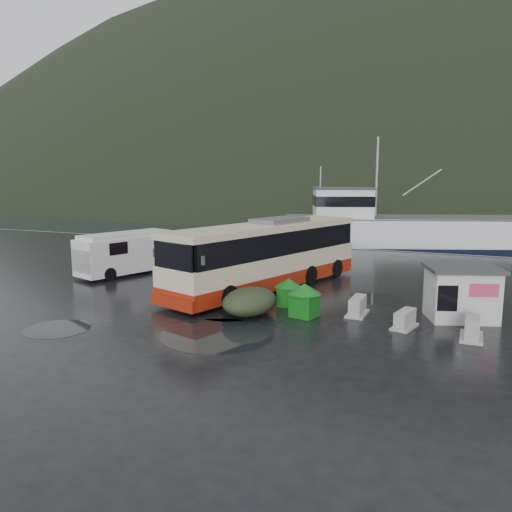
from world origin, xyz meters
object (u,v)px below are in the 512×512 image
at_px(jersey_barrier_a, 404,328).
at_px(jersey_barrier_c, 471,338).
at_px(waste_bin_right, 304,316).
at_px(white_van, 127,274).
at_px(jersey_barrier_b, 357,315).
at_px(ticket_kiosk, 460,319).
at_px(waste_bin_left, 288,306).
at_px(dome_tent, 250,314).
at_px(coach_bus, 267,288).
at_px(fishing_trawler, 408,238).

distance_m(jersey_barrier_a, jersey_barrier_c, 2.56).
distance_m(waste_bin_right, jersey_barrier_a, 4.31).
xyz_separation_m(white_van, jersey_barrier_b, (15.31, -3.80, 0.00)).
xyz_separation_m(ticket_kiosk, jersey_barrier_a, (-2.10, -2.21, 0.00)).
bearing_deg(jersey_barrier_b, waste_bin_left, 174.33).
relative_size(dome_tent, jersey_barrier_c, 1.89).
distance_m(coach_bus, jersey_barrier_c, 11.58).
distance_m(coach_bus, waste_bin_right, 5.83).
relative_size(waste_bin_right, ticket_kiosk, 0.50).
relative_size(white_van, fishing_trawler, 0.22).
height_order(waste_bin_right, jersey_barrier_c, waste_bin_right).
distance_m(waste_bin_left, dome_tent, 2.41).
height_order(ticket_kiosk, jersey_barrier_a, ticket_kiosk).
distance_m(jersey_barrier_b, fishing_trawler, 29.46).
xyz_separation_m(waste_bin_right, jersey_barrier_a, (4.31, -0.05, 0.00)).
bearing_deg(coach_bus, fishing_trawler, 97.51).
height_order(white_van, jersey_barrier_a, white_van).
height_order(waste_bin_left, fishing_trawler, fishing_trawler).
height_order(waste_bin_left, jersey_barrier_b, waste_bin_left).
xyz_separation_m(waste_bin_left, ticket_kiosk, (7.65, 0.67, 0.00)).
bearing_deg(fishing_trawler, waste_bin_left, -114.78).
xyz_separation_m(coach_bus, jersey_barrier_b, (5.69, -3.47, 0.00)).
height_order(coach_bus, ticket_kiosk, coach_bus).
bearing_deg(white_van, jersey_barrier_b, 4.88).
relative_size(jersey_barrier_b, jersey_barrier_c, 0.99).
xyz_separation_m(jersey_barrier_a, jersey_barrier_c, (2.53, -0.42, 0.00)).
bearing_deg(white_van, waste_bin_left, 2.63).
bearing_deg(jersey_barrier_a, waste_bin_right, 179.27).
bearing_deg(fishing_trawler, jersey_barrier_b, -108.17).
height_order(white_van, waste_bin_right, white_van).
distance_m(waste_bin_right, jersey_barrier_b, 2.43).
height_order(waste_bin_right, jersey_barrier_b, waste_bin_right).
height_order(dome_tent, jersey_barrier_a, dome_tent).
height_order(ticket_kiosk, jersey_barrier_c, ticket_kiosk).
distance_m(waste_bin_right, dome_tent, 2.44).
relative_size(dome_tent, jersey_barrier_a, 2.11).
relative_size(coach_bus, dome_tent, 4.38).
relative_size(waste_bin_left, fishing_trawler, 0.05).
bearing_deg(fishing_trawler, waste_bin_right, -112.21).
bearing_deg(fishing_trawler, dome_tent, -116.45).
bearing_deg(jersey_barrier_b, white_van, 166.07).
relative_size(dome_tent, fishing_trawler, 0.11).
bearing_deg(waste_bin_left, ticket_kiosk, 4.97).
bearing_deg(waste_bin_right, jersey_barrier_a, -0.73).
height_order(ticket_kiosk, jersey_barrier_b, ticket_kiosk).
relative_size(waste_bin_right, fishing_trawler, 0.05).
bearing_deg(coach_bus, ticket_kiosk, 4.50).
height_order(dome_tent, ticket_kiosk, ticket_kiosk).
bearing_deg(jersey_barrier_c, waste_bin_left, 166.34).
relative_size(waste_bin_left, waste_bin_right, 0.89).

